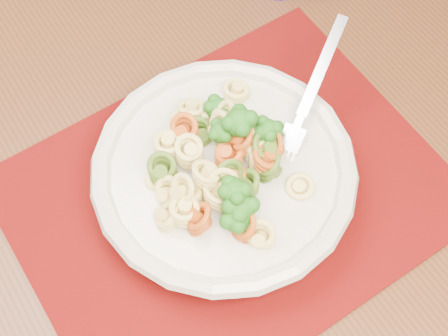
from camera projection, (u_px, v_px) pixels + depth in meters
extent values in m
cube|color=#522917|center=(174.00, 125.00, 0.69)|extent=(1.54, 1.25, 0.04)
cube|color=#570A03|center=(229.00, 195.00, 0.63)|extent=(0.50, 0.45, 0.00)
cylinder|color=beige|center=(224.00, 185.00, 0.63)|extent=(0.11, 0.11, 0.01)
cylinder|color=beige|center=(224.00, 176.00, 0.61)|extent=(0.24, 0.24, 0.03)
torus|color=beige|center=(224.00, 169.00, 0.60)|extent=(0.26, 0.26, 0.02)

